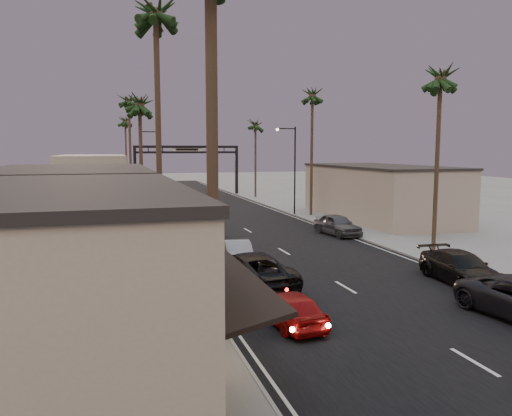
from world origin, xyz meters
TOP-DOWN VIEW (x-y plane):
  - ground at (0.00, 40.00)m, footprint 200.00×200.00m
  - road at (0.00, 45.00)m, footprint 14.00×120.00m
  - sidewalk_left at (-9.50, 52.00)m, footprint 5.00×92.00m
  - sidewalk_right at (9.50, 52.00)m, footprint 5.00×92.00m
  - storefront_near at (-13.00, 12.00)m, footprint 8.00×12.00m
  - storefront_mid at (-13.00, 26.00)m, footprint 8.00×14.00m
  - storefront_far at (-13.00, 42.00)m, footprint 8.00×16.00m
  - storefront_dist at (-13.00, 65.00)m, footprint 8.00×20.00m
  - building_right at (14.00, 40.00)m, footprint 8.00×18.00m
  - arch at (0.00, 70.00)m, footprint 15.20×0.40m
  - streetlight_right at (6.92, 45.00)m, footprint 2.13×0.30m
  - streetlight_left at (-6.92, 58.00)m, footprint 2.13×0.30m
  - palm_lb at (-8.60, 22.00)m, footprint 3.20×3.20m
  - palm_lc at (-8.60, 36.00)m, footprint 3.20×3.20m
  - palm_ld at (-8.60, 55.00)m, footprint 3.20×3.20m
  - palm_ra at (8.60, 24.00)m, footprint 3.20×3.20m
  - palm_rb at (8.60, 44.00)m, footprint 3.20×3.20m
  - palm_rc at (8.60, 64.00)m, footprint 3.20×3.20m
  - palm_far at (-8.30, 78.00)m, footprint 3.20×3.20m
  - oncoming_red at (-4.46, 14.83)m, footprint 2.06×4.20m
  - oncoming_pickup at (-4.56, 20.33)m, footprint 3.71×6.70m
  - oncoming_silver at (-3.82, 25.83)m, footprint 1.97×4.43m
  - oncoming_white at (-3.96, 35.40)m, footprint 2.44×5.32m
  - oncoming_dgrey at (-4.53, 40.90)m, footprint 1.87×4.23m
  - oncoming_grey_far at (-4.06, 46.40)m, footprint 2.14×4.97m
  - curbside_black at (5.95, 18.11)m, footprint 2.55×5.55m
  - curbside_grey at (6.20, 32.87)m, footprint 2.56×5.06m

SIDE VIEW (x-z plane):
  - ground at x=0.00m, z-range 0.00..0.00m
  - road at x=0.00m, z-range -0.01..0.01m
  - sidewalk_left at x=-9.50m, z-range 0.00..0.12m
  - sidewalk_right at x=9.50m, z-range 0.00..0.12m
  - oncoming_red at x=-4.46m, z-range 0.00..1.38m
  - oncoming_dgrey at x=-4.53m, z-range 0.00..1.41m
  - oncoming_silver at x=-3.82m, z-range 0.00..1.41m
  - oncoming_white at x=-3.96m, z-range 0.00..1.51m
  - curbside_black at x=5.95m, z-range 0.00..1.57m
  - oncoming_grey_far at x=-4.06m, z-range 0.00..1.59m
  - curbside_grey at x=6.20m, z-range 0.00..1.65m
  - oncoming_pickup at x=-4.56m, z-range 0.00..1.77m
  - storefront_far at x=-13.00m, z-range 0.00..5.00m
  - building_right at x=14.00m, z-range 0.00..5.00m
  - storefront_near at x=-13.00m, z-range 0.00..5.50m
  - storefront_mid at x=-13.00m, z-range 0.00..5.50m
  - storefront_dist at x=-13.00m, z-range 0.00..6.00m
  - streetlight_right at x=6.92m, z-range 0.83..9.83m
  - streetlight_left at x=-6.92m, z-range 0.83..9.83m
  - arch at x=0.00m, z-range 1.90..9.17m
  - palm_lc at x=-8.60m, z-range 4.37..16.57m
  - palm_rc at x=8.60m, z-range 4.37..16.57m
  - palm_ra at x=8.60m, z-range 4.84..18.04m
  - palm_far at x=-8.30m, z-range 4.84..18.04m
  - palm_ld at x=-8.60m, z-range 5.32..19.52m
  - palm_rb at x=8.60m, z-range 5.32..19.52m
  - palm_lb at x=-8.60m, z-range 5.79..20.99m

